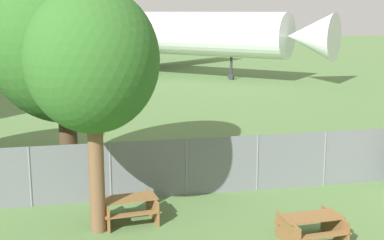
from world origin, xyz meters
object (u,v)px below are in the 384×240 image
object	(u,v)px
airplane	(139,33)
tree_near_hangar	(92,61)
picnic_bench_near_cabin	(129,207)
picnic_bench_open_grass	(312,226)
tree_far_right	(64,39)

from	to	relation	value
airplane	tree_near_hangar	size ratio (longest dim) A/B	4.58
picnic_bench_near_cabin	tree_near_hangar	distance (m)	4.53
airplane	tree_near_hangar	world-z (taller)	airplane
picnic_bench_near_cabin	picnic_bench_open_grass	world-z (taller)	same
tree_far_right	picnic_bench_near_cabin	bearing A→B (deg)	-69.42
airplane	tree_far_right	bearing A→B (deg)	-57.91
picnic_bench_open_grass	tree_near_hangar	bearing A→B (deg)	160.36
tree_near_hangar	tree_far_right	xyz separation A→B (m)	(-0.83, 5.19, 0.36)
airplane	tree_far_right	distance (m)	35.18
airplane	tree_near_hangar	distance (m)	40.14
picnic_bench_open_grass	tree_far_right	distance (m)	10.78
airplane	picnic_bench_open_grass	world-z (taller)	airplane
picnic_bench_open_grass	tree_far_right	world-z (taller)	tree_far_right
picnic_bench_open_grass	tree_near_hangar	distance (m)	7.43
tree_near_hangar	airplane	bearing A→B (deg)	81.50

